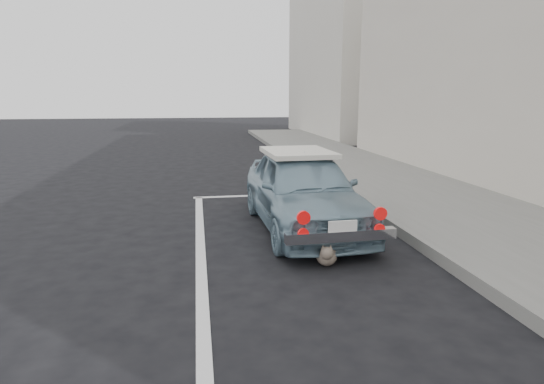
{
  "coord_description": "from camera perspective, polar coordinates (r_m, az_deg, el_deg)",
  "views": [
    {
      "loc": [
        -0.9,
        -2.09,
        1.91
      ],
      "look_at": [
        -0.01,
        3.3,
        0.75
      ],
      "focal_mm": 30.0,
      "sensor_mm": 36.0,
      "label": 1
    }
  ],
  "objects": [
    {
      "name": "building_far",
      "position": [
        23.35,
        9.14,
        16.94
      ],
      "size": [
        3.5,
        10.0,
        8.0
      ],
      "primitive_type": "cube",
      "color": "beige",
      "rests_on": "ground"
    },
    {
      "name": "pline_side",
      "position": [
        5.44,
        -8.91,
        -8.69
      ],
      "size": [
        0.12,
        7.0,
        0.01
      ],
      "primitive_type": "cube",
      "color": "silver",
      "rests_on": "ground"
    },
    {
      "name": "pline_front",
      "position": [
        8.91,
        -0.14,
        -0.39
      ],
      "size": [
        3.0,
        0.12,
        0.01
      ],
      "primitive_type": "cube",
      "color": "silver",
      "rests_on": "ground"
    },
    {
      "name": "retro_coupe",
      "position": [
        6.61,
        3.93,
        0.32
      ],
      "size": [
        1.46,
        3.41,
        1.14
      ],
      "rotation": [
        0.0,
        0.0,
        0.03
      ],
      "color": "#7B9AAA",
      "rests_on": "ground"
    },
    {
      "name": "cat",
      "position": [
        5.29,
        6.87,
        -7.71
      ],
      "size": [
        0.34,
        0.53,
        0.3
      ],
      "rotation": [
        0.0,
        0.0,
        -0.28
      ],
      "color": "#6E6254",
      "rests_on": "ground"
    }
  ]
}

